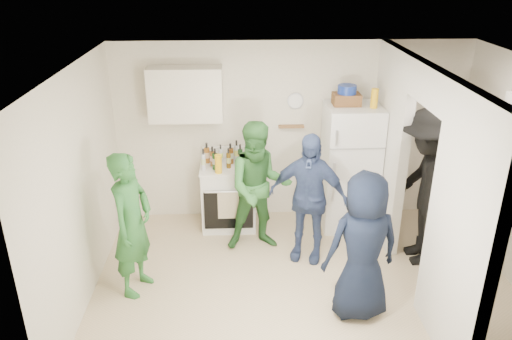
{
  "coord_description": "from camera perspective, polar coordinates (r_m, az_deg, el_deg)",
  "views": [
    {
      "loc": [
        -0.76,
        -4.81,
        3.5
      ],
      "look_at": [
        -0.54,
        0.4,
        1.25
      ],
      "focal_mm": 35.0,
      "sensor_mm": 36.0,
      "label": 1
    }
  ],
  "objects": [
    {
      "name": "person_green_left",
      "position": [
        5.58,
        -13.98,
        -6.06
      ],
      "size": [
        0.57,
        0.7,
        1.66
      ],
      "primitive_type": "imported",
      "rotation": [
        0.0,
        0.0,
        1.23
      ],
      "color": "#2D6B2B",
      "rests_on": "floor"
    },
    {
      "name": "spice_shelf",
      "position": [
        6.85,
        4.05,
        4.99
      ],
      "size": [
        0.35,
        0.08,
        0.03
      ],
      "primitive_type": "cube",
      "color": "olive",
      "rests_on": "wall_back"
    },
    {
      "name": "floor",
      "position": [
        6.0,
        5.4,
        -12.49
      ],
      "size": [
        4.8,
        4.8,
        0.0
      ],
      "primitive_type": "plane",
      "color": "#CCB48F",
      "rests_on": "ground"
    },
    {
      "name": "bottle_i",
      "position": [
        6.74,
        -2.94,
        1.9
      ],
      "size": [
        0.08,
        0.08,
        0.29
      ],
      "primitive_type": "cylinder",
      "color": "#613710",
      "rests_on": "stove"
    },
    {
      "name": "wicker_basket",
      "position": [
        6.59,
        10.3,
        7.96
      ],
      "size": [
        0.35,
        0.25,
        0.15
      ],
      "primitive_type": "cube",
      "color": "brown",
      "rests_on": "fridge"
    },
    {
      "name": "person_green_center",
      "position": [
        6.2,
        0.36,
        -1.99
      ],
      "size": [
        0.87,
        0.71,
        1.69
      ],
      "primitive_type": "imported",
      "rotation": [
        0.0,
        0.0,
        0.09
      ],
      "color": "#327338",
      "rests_on": "floor"
    },
    {
      "name": "bottle_g",
      "position": [
        6.78,
        -0.99,
        2.17
      ],
      "size": [
        0.07,
        0.07,
        0.32
      ],
      "primitive_type": "cylinder",
      "color": "olive",
      "rests_on": "stove"
    },
    {
      "name": "wall_back",
      "position": [
        6.93,
        3.98,
        4.34
      ],
      "size": [
        4.8,
        0.0,
        4.8
      ],
      "primitive_type": "plane",
      "rotation": [
        1.57,
        0.0,
        0.0
      ],
      "color": "silver",
      "rests_on": "floor"
    },
    {
      "name": "partition_header",
      "position": [
        5.33,
        19.42,
        9.0
      ],
      "size": [
        0.12,
        1.0,
        0.4
      ],
      "primitive_type": "cube",
      "color": "silver",
      "rests_on": "partition_pier_back"
    },
    {
      "name": "bottle_c",
      "position": [
        6.8,
        -4.05,
        1.91
      ],
      "size": [
        0.06,
        0.06,
        0.25
      ],
      "primitive_type": "cylinder",
      "color": "silver",
      "rests_on": "stove"
    },
    {
      "name": "partition_pier_front",
      "position": [
        4.76,
        22.34,
        -6.82
      ],
      "size": [
        0.12,
        1.2,
        2.5
      ],
      "primitive_type": "cube",
      "color": "silver",
      "rests_on": "floor"
    },
    {
      "name": "wall_left",
      "position": [
        5.56,
        -19.4,
        -1.96
      ],
      "size": [
        0.0,
        3.4,
        3.4
      ],
      "primitive_type": "plane",
      "rotation": [
        1.57,
        0.0,
        1.57
      ],
      "color": "silver",
      "rests_on": "floor"
    },
    {
      "name": "ceiling",
      "position": [
        4.97,
        6.5,
        11.58
      ],
      "size": [
        4.8,
        4.8,
        0.0
      ],
      "primitive_type": "plane",
      "rotation": [
        3.14,
        0.0,
        0.0
      ],
      "color": "white",
      "rests_on": "wall_back"
    },
    {
      "name": "wall_clock",
      "position": [
        6.78,
        4.53,
        7.88
      ],
      "size": [
        0.22,
        0.02,
        0.22
      ],
      "primitive_type": "cylinder",
      "rotation": [
        1.57,
        0.0,
        0.0
      ],
      "color": "white",
      "rests_on": "wall_back"
    },
    {
      "name": "person_nook",
      "position": [
        6.23,
        18.83,
        -1.93
      ],
      "size": [
        0.73,
        1.26,
        1.95
      ],
      "primitive_type": "imported",
      "rotation": [
        0.0,
        0.0,
        -1.57
      ],
      "color": "black",
      "rests_on": "floor"
    },
    {
      "name": "stove",
      "position": [
        6.9,
        -3.13,
        -2.97
      ],
      "size": [
        0.75,
        0.63,
        0.9
      ],
      "primitive_type": "cube",
      "color": "white",
      "rests_on": "floor"
    },
    {
      "name": "bottle_b",
      "position": [
        6.57,
        -4.7,
        1.28
      ],
      "size": [
        0.07,
        0.07,
        0.29
      ],
      "primitive_type": "cylinder",
      "color": "#1B4818",
      "rests_on": "stove"
    },
    {
      "name": "bottle_k",
      "position": [
        6.69,
        -5.01,
        1.58
      ],
      "size": [
        0.07,
        0.07,
        0.27
      ],
      "primitive_type": "cylinder",
      "color": "brown",
      "rests_on": "stove"
    },
    {
      "name": "blue_bowl",
      "position": [
        6.56,
        10.38,
        9.06
      ],
      "size": [
        0.24,
        0.24,
        0.11
      ],
      "primitive_type": "cylinder",
      "color": "navy",
      "rests_on": "wicker_basket"
    },
    {
      "name": "yellow_cup_stack_stove",
      "position": [
        6.46,
        -4.32,
        0.7
      ],
      "size": [
        0.09,
        0.09,
        0.25
      ],
      "primitive_type": "cylinder",
      "color": "yellow",
      "rests_on": "stove"
    },
    {
      "name": "red_cup",
      "position": [
        6.5,
        -1.3,
        0.29
      ],
      "size": [
        0.09,
        0.09,
        0.12
      ],
      "primitive_type": "cylinder",
      "color": "#B1170B",
      "rests_on": "stove"
    },
    {
      "name": "bottle_a",
      "position": [
        6.79,
        -5.64,
        1.96
      ],
      "size": [
        0.08,
        0.08,
        0.28
      ],
      "primitive_type": "cylinder",
      "color": "brown",
      "rests_on": "stove"
    },
    {
      "name": "bottle_e",
      "position": [
        6.83,
        -2.23,
        2.24
      ],
      "size": [
        0.07,
        0.07,
        0.29
      ],
      "primitive_type": "cylinder",
      "color": "silver",
      "rests_on": "stove"
    },
    {
      "name": "wall_front",
      "position": [
        3.92,
        9.37,
        -12.15
      ],
      "size": [
        4.8,
        0.0,
        4.8
      ],
      "primitive_type": "plane",
      "rotation": [
        -1.57,
        0.0,
        0.0
      ],
      "color": "silver",
      "rests_on": "floor"
    },
    {
      "name": "bottle_j",
      "position": [
        6.58,
        -0.8,
        1.2
      ],
      "size": [
        0.07,
        0.07,
        0.25
      ],
      "primitive_type": "cylinder",
      "color": "#234C1A",
      "rests_on": "stove"
    },
    {
      "name": "bottle_f",
      "position": [
        6.67,
        -1.82,
        1.73
      ],
      "size": [
        0.06,
        0.06,
        0.3
      ],
      "primitive_type": "cylinder",
      "color": "#15391D",
      "rests_on": "stove"
    },
    {
      "name": "upper_cabinet",
      "position": [
        6.57,
        -8.06,
        8.58
      ],
      "size": [
        0.95,
        0.34,
        0.7
      ],
      "primitive_type": "cube",
      "color": "silver",
      "rests_on": "wall_back"
    },
    {
      "name": "partition_pier_back",
      "position": [
        6.62,
        14.93,
        2.65
      ],
      "size": [
        0.12,
        1.2,
        2.5
      ],
      "primitive_type": "cube",
      "color": "silver",
      "rests_on": "floor"
    },
    {
      "name": "person_navy",
      "position": [
        5.18,
        12.08,
        -8.6
      ],
      "size": [
        0.86,
        0.64,
        1.61
      ],
      "primitive_type": "imported",
      "rotation": [
        0.0,
        0.0,
        -2.97
      ],
      "color": "black",
      "rests_on": "floor"
    },
    {
      "name": "bottle_h",
      "position": [
        6.55,
        -6.04,
        1.2
      ],
      "size": [
        0.06,
        0.06,
        0.3
      ],
      "primitive_type": "cylinder",
      "color": "silver",
      "rests_on": "stove"
    },
    {
      "name": "fridge",
      "position": [
        6.87,
        10.64,
        0.3
      ],
      "size": [
        0.71,
        0.69,
        1.72
      ],
      "primitive_type": "cube",
      "color": "white",
      "rests_on": "floor"
    },
    {
      "name": "bottle_d",
      "position": [
        6.6,
        -3.15,
        1.36
      ],
      "size": [
        0.06,
        0.06,
        0.28
      ],
      "primitive_type": "cylinder",
      "color": "brown",
      "rests_on": "stove"
    },
    {
      "name": "yellow_cup_stack_top",
      "position": [
        6.51,
        13.38,
        7.98
      ],
      "size": [
        0.09,
        0.09,
        0.25
      ],
      "primitive_type": "cylinder",
      "color": "yellow",
      "rests_on": "fridge"
    },
    {
      "name": "person_denim",
      "position": [
        6.04,
        5.93,
        -3.17
      ],
      "size": [
        1.04,
        0.69,
        1.64
      ],
      "primitive_type": "imported",
      "rotation": [
        0.0,
        0.0,
        -0.34
      ],
      "color": "#38517C",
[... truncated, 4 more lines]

